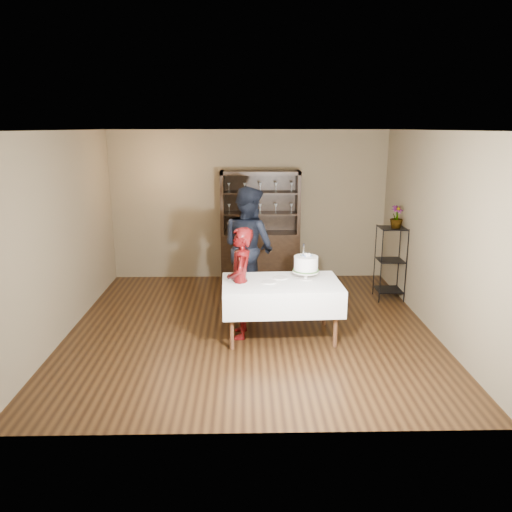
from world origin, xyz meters
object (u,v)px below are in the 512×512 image
object	(u,v)px
plant_etagere	(390,260)
woman	(240,283)
man	(248,247)
potted_plant	(397,217)
china_hutch	(260,245)
cake	(306,265)
cake_table	(281,295)

from	to	relation	value
plant_etagere	woman	size ratio (longest dim) A/B	0.81
man	potted_plant	distance (m)	2.39
potted_plant	man	bearing A→B (deg)	-175.13
plant_etagere	potted_plant	world-z (taller)	potted_plant
china_hutch	plant_etagere	size ratio (longest dim) A/B	1.67
potted_plant	cake	bearing A→B (deg)	-139.59
plant_etagere	cake	world-z (taller)	cake
china_hutch	plant_etagere	world-z (taller)	china_hutch
china_hutch	cake_table	size ratio (longest dim) A/B	1.27
cake_table	man	world-z (taller)	man
plant_etagere	man	distance (m)	2.33
cake_table	man	bearing A→B (deg)	108.36
plant_etagere	cake_table	world-z (taller)	plant_etagere
plant_etagere	potted_plant	bearing A→B (deg)	-44.01
woman	man	distance (m)	1.25
man	cake	xyz separation A→B (m)	(0.76, -1.15, 0.03)
china_hutch	man	bearing A→B (deg)	-99.70
cake_table	cake	bearing A→B (deg)	19.95
cake	woman	bearing A→B (deg)	-174.95
plant_etagere	cake	size ratio (longest dim) A/B	2.44
cake_table	cake	distance (m)	0.52
china_hutch	woman	distance (m)	2.54
cake	man	bearing A→B (deg)	123.32
china_hutch	plant_etagere	distance (m)	2.33
plant_etagere	man	bearing A→B (deg)	-174.11
china_hutch	cake	xyz separation A→B (m)	(0.54, -2.44, 0.30)
cake	potted_plant	xyz separation A→B (m)	(1.58, 1.35, 0.40)
man	cake	size ratio (longest dim) A/B	3.83
plant_etagere	potted_plant	size ratio (longest dim) A/B	3.36
plant_etagere	potted_plant	xyz separation A→B (m)	(0.04, -0.04, 0.71)
woman	plant_etagere	bearing A→B (deg)	122.91
china_hutch	cake_table	xyz separation A→B (m)	(0.20, -2.56, -0.08)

